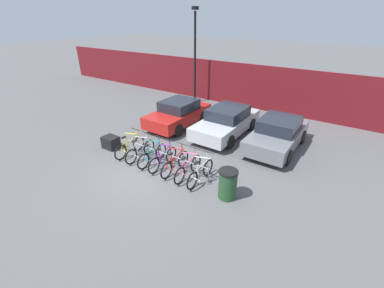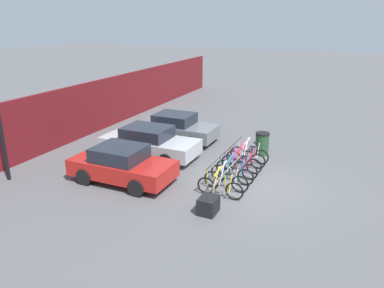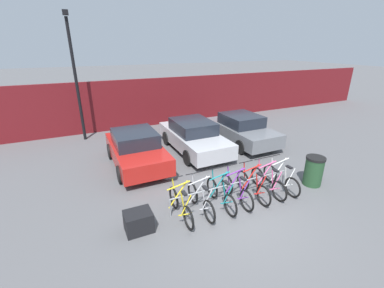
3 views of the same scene
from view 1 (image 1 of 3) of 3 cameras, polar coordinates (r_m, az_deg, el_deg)
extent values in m
plane|color=#59595B|center=(10.29, -9.92, -5.72)|extent=(120.00, 120.00, 0.00)
cube|color=maroon|center=(17.26, 12.35, 12.46)|extent=(36.00, 0.16, 2.75)
cylinder|color=gray|center=(10.23, -6.20, -2.07)|extent=(4.12, 0.04, 0.04)
cylinder|color=gray|center=(11.67, -13.90, -0.45)|extent=(0.04, 0.04, 0.55)
cylinder|color=gray|center=(9.34, 3.67, -6.99)|extent=(0.04, 0.04, 0.55)
torus|color=black|center=(11.09, -15.58, -1.84)|extent=(0.06, 0.66, 0.66)
torus|color=black|center=(11.70, -11.76, 0.16)|extent=(0.06, 0.66, 0.66)
cylinder|color=yellow|center=(11.34, -13.21, 0.92)|extent=(0.60, 0.04, 0.76)
cylinder|color=yellow|center=(11.18, -13.57, 2.25)|extent=(0.68, 0.04, 0.16)
cylinder|color=yellow|center=(11.17, -14.42, 0.02)|extent=(0.14, 0.04, 0.63)
cylinder|color=yellow|center=(11.04, -15.19, -0.25)|extent=(0.32, 0.03, 0.58)
cylinder|color=yellow|center=(11.21, -14.81, -1.56)|extent=(0.40, 0.03, 0.08)
cylinder|color=yellow|center=(11.53, -12.06, 1.62)|extent=(0.12, 0.04, 0.69)
cylinder|color=black|center=(11.35, -12.39, 3.21)|extent=(0.52, 0.03, 0.03)
cube|color=black|center=(10.97, -14.97, 1.43)|extent=(0.10, 0.22, 0.05)
torus|color=black|center=(10.67, -13.37, -2.77)|extent=(0.06, 0.66, 0.66)
torus|color=black|center=(11.29, -9.53, -0.64)|extent=(0.06, 0.66, 0.66)
cylinder|color=#B7B7BC|center=(10.92, -10.97, 0.13)|extent=(0.60, 0.04, 0.76)
cylinder|color=#B7B7BC|center=(10.76, -11.30, 1.50)|extent=(0.68, 0.04, 0.16)
cylinder|color=#B7B7BC|center=(10.75, -12.19, -0.82)|extent=(0.14, 0.04, 0.63)
cylinder|color=#B7B7BC|center=(10.62, -12.96, -1.11)|extent=(0.32, 0.03, 0.58)
cylinder|color=#B7B7BC|center=(10.79, -12.60, -2.46)|extent=(0.40, 0.03, 0.08)
cylinder|color=#B7B7BC|center=(11.12, -9.81, 0.86)|extent=(0.12, 0.04, 0.69)
cylinder|color=black|center=(10.94, -10.11, 2.50)|extent=(0.52, 0.03, 0.03)
cube|color=black|center=(10.54, -12.72, 0.63)|extent=(0.10, 0.22, 0.05)
torus|color=black|center=(10.23, -10.77, -3.85)|extent=(0.06, 0.66, 0.66)
torus|color=black|center=(10.88, -6.93, -1.57)|extent=(0.06, 0.66, 0.66)
cylinder|color=#197A7F|center=(10.49, -8.33, -0.80)|extent=(0.60, 0.04, 0.76)
cylinder|color=#197A7F|center=(10.32, -8.64, 0.61)|extent=(0.68, 0.04, 0.16)
cylinder|color=#197A7F|center=(10.31, -9.56, -1.81)|extent=(0.14, 0.04, 0.63)
cylinder|color=#197A7F|center=(10.17, -10.33, -2.12)|extent=(0.32, 0.03, 0.58)
cylinder|color=#197A7F|center=(10.36, -9.99, -3.51)|extent=(0.40, 0.03, 0.08)
cylinder|color=#197A7F|center=(10.69, -7.18, -0.02)|extent=(0.12, 0.04, 0.69)
cylinder|color=black|center=(10.51, -7.44, 1.67)|extent=(0.52, 0.03, 0.03)
cube|color=black|center=(10.10, -10.06, -0.32)|extent=(0.10, 0.22, 0.05)
torus|color=black|center=(9.88, -8.46, -4.80)|extent=(0.06, 0.66, 0.66)
torus|color=black|center=(10.56, -4.65, -2.38)|extent=(0.06, 0.66, 0.66)
cylinder|color=#752D99|center=(10.16, -6.01, -1.63)|extent=(0.60, 0.04, 0.76)
cylinder|color=#752D99|center=(9.98, -6.28, -0.18)|extent=(0.68, 0.04, 0.16)
cylinder|color=#752D99|center=(9.97, -7.23, -2.68)|extent=(0.14, 0.04, 0.63)
cylinder|color=#752D99|center=(9.83, -8.00, -3.02)|extent=(0.32, 0.03, 0.58)
cylinder|color=#752D99|center=(10.02, -7.68, -4.44)|extent=(0.40, 0.03, 0.08)
cylinder|color=#752D99|center=(10.37, -4.86, -0.80)|extent=(0.12, 0.04, 0.69)
cylinder|color=black|center=(10.18, -5.09, 0.93)|extent=(0.52, 0.03, 0.03)
cube|color=black|center=(9.75, -7.69, -1.16)|extent=(0.10, 0.22, 0.05)
torus|color=black|center=(9.53, -5.71, -5.92)|extent=(0.06, 0.66, 0.66)
torus|color=black|center=(10.23, -1.96, -3.33)|extent=(0.06, 0.66, 0.66)
cylinder|color=red|center=(9.82, -3.26, -2.59)|extent=(0.60, 0.04, 0.76)
cylinder|color=red|center=(9.63, -3.49, -1.11)|extent=(0.68, 0.04, 0.16)
cylinder|color=red|center=(9.62, -4.46, -3.71)|extent=(0.14, 0.04, 0.63)
cylinder|color=red|center=(9.48, -5.22, -4.08)|extent=(0.32, 0.03, 0.58)
cylinder|color=red|center=(9.67, -4.95, -5.52)|extent=(0.40, 0.03, 0.08)
cylinder|color=red|center=(10.03, -2.13, -1.72)|extent=(0.12, 0.04, 0.69)
cylinder|color=black|center=(9.83, -2.31, 0.05)|extent=(0.52, 0.03, 0.03)
cube|color=black|center=(9.39, -4.89, -2.15)|extent=(0.10, 0.22, 0.05)
torus|color=black|center=(9.21, -2.79, -7.09)|extent=(0.06, 0.66, 0.66)
torus|color=black|center=(9.93, 0.86, -4.31)|extent=(0.06, 0.66, 0.66)
cylinder|color=#E55993|center=(9.51, -0.36, -3.60)|extent=(0.60, 0.04, 0.76)
cylinder|color=#E55993|center=(9.32, -0.55, -2.09)|extent=(0.68, 0.04, 0.16)
cylinder|color=#E55993|center=(9.30, -1.54, -4.78)|extent=(0.14, 0.04, 0.63)
cylinder|color=#E55993|center=(9.15, -2.27, -5.18)|extent=(0.32, 0.03, 0.58)
cylinder|color=#E55993|center=(9.36, -2.05, -6.66)|extent=(0.40, 0.03, 0.08)
cylinder|color=#E55993|center=(9.73, 0.74, -2.68)|extent=(0.12, 0.04, 0.69)
cylinder|color=black|center=(9.52, 0.61, -0.87)|extent=(0.52, 0.03, 0.03)
cube|color=black|center=(9.06, -1.91, -3.20)|extent=(0.10, 0.22, 0.05)
torus|color=black|center=(8.94, 0.03, -8.19)|extent=(0.06, 0.66, 0.66)
torus|color=black|center=(9.69, 3.56, -5.25)|extent=(0.06, 0.66, 0.66)
cylinder|color=silver|center=(9.25, 2.43, -4.56)|extent=(0.60, 0.04, 0.76)
cylinder|color=silver|center=(9.05, 2.29, -3.03)|extent=(0.68, 0.04, 0.16)
cylinder|color=silver|center=(9.04, 1.28, -5.80)|extent=(0.14, 0.04, 0.63)
cylinder|color=silver|center=(8.89, 0.57, -6.24)|extent=(0.32, 0.03, 0.58)
cylinder|color=silver|center=(9.09, 0.75, -7.73)|extent=(0.40, 0.03, 0.08)
cylinder|color=silver|center=(9.48, 3.49, -3.59)|extent=(0.12, 0.04, 0.69)
cylinder|color=black|center=(9.27, 3.41, -1.75)|extent=(0.52, 0.03, 0.03)
cube|color=black|center=(8.80, 0.97, -4.20)|extent=(0.10, 0.22, 0.05)
cube|color=red|center=(14.03, -3.09, 6.31)|extent=(1.80, 3.94, 0.62)
cube|color=#1E232D|center=(13.92, -2.90, 8.62)|extent=(1.58, 1.81, 0.52)
cylinder|color=black|center=(15.46, -3.03, 7.29)|extent=(0.20, 0.64, 0.64)
cylinder|color=black|center=(14.54, 2.38, 6.03)|extent=(0.20, 0.64, 0.64)
cylinder|color=black|center=(13.83, -8.77, 4.62)|extent=(0.20, 0.64, 0.64)
cylinder|color=black|center=(12.80, -3.11, 3.05)|extent=(0.20, 0.64, 0.64)
cube|color=#B7B7BC|center=(13.02, 7.62, 4.43)|extent=(1.80, 4.36, 0.62)
cube|color=#1E232D|center=(12.91, 7.99, 6.92)|extent=(1.58, 2.01, 0.52)
cylinder|color=black|center=(14.52, 6.88, 5.82)|extent=(0.20, 0.64, 0.64)
cylinder|color=black|center=(13.88, 13.12, 4.29)|extent=(0.20, 0.64, 0.64)
cylinder|color=black|center=(12.49, 1.37, 2.45)|extent=(0.20, 0.64, 0.64)
cylinder|color=black|center=(11.74, 8.38, 0.49)|extent=(0.20, 0.64, 0.64)
cube|color=slate|center=(12.15, 18.36, 1.58)|extent=(1.80, 4.04, 0.62)
cube|color=#1E232D|center=(12.03, 18.89, 4.21)|extent=(1.58, 1.86, 0.52)
cylinder|color=black|center=(13.50, 16.30, 3.26)|extent=(0.20, 0.64, 0.64)
cylinder|color=black|center=(13.15, 23.28, 1.46)|extent=(0.20, 0.64, 0.64)
cylinder|color=black|center=(11.48, 12.37, -0.51)|extent=(0.20, 0.64, 0.64)
cylinder|color=black|center=(11.06, 20.50, -2.77)|extent=(0.20, 0.64, 0.64)
cylinder|color=black|center=(17.70, 0.66, 18.25)|extent=(0.14, 0.14, 5.69)
cube|color=black|center=(17.52, 0.72, 27.99)|extent=(0.24, 0.44, 0.20)
cylinder|color=#234728|center=(8.57, 7.92, -9.04)|extent=(0.60, 0.60, 0.95)
cylinder|color=black|center=(8.29, 8.14, -6.15)|extent=(0.63, 0.63, 0.08)
cube|color=black|center=(12.23, -17.59, 0.35)|extent=(0.70, 0.56, 0.55)
camera|label=2|loc=(19.09, -51.60, 19.12)|focal=35.00mm
camera|label=3|loc=(10.10, -51.07, 12.01)|focal=24.00mm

